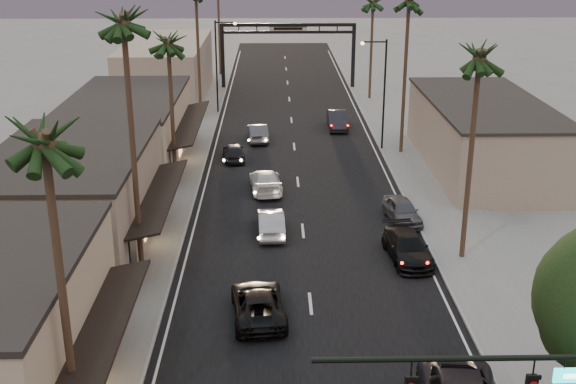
{
  "coord_description": "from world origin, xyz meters",
  "views": [
    {
      "loc": [
        -1.74,
        -11.93,
        17.0
      ],
      "look_at": [
        -0.9,
        28.0,
        2.5
      ],
      "focal_mm": 45.0,
      "sensor_mm": 36.0,
      "label": 1
    }
  ],
  "objects_px": {
    "streetlight_left": "(219,59)",
    "palm_la": "(43,129)",
    "curbside_black": "(407,247)",
    "palm_lb": "(123,15)",
    "palm_lc": "(168,37)",
    "oncoming_pickup": "(258,303)",
    "arch": "(288,39)",
    "oncoming_silver": "(271,223)",
    "palm_ra": "(480,49)",
    "streetlight_right": "(381,86)"
  },
  "relations": [
    {
      "from": "curbside_black",
      "to": "oncoming_silver",
      "type": "bearing_deg",
      "value": 148.05
    },
    {
      "from": "oncoming_silver",
      "to": "palm_ra",
      "type": "bearing_deg",
      "value": 158.55
    },
    {
      "from": "arch",
      "to": "oncoming_silver",
      "type": "xyz_separation_m",
      "value": [
        -1.9,
        -42.37,
        -4.82
      ]
    },
    {
      "from": "curbside_black",
      "to": "palm_la",
      "type": "bearing_deg",
      "value": -138.8
    },
    {
      "from": "arch",
      "to": "palm_lc",
      "type": "relative_size",
      "value": 1.25
    },
    {
      "from": "palm_lb",
      "to": "palm_ra",
      "type": "relative_size",
      "value": 1.15
    },
    {
      "from": "palm_la",
      "to": "oncoming_pickup",
      "type": "height_order",
      "value": "palm_la"
    },
    {
      "from": "palm_la",
      "to": "curbside_black",
      "type": "bearing_deg",
      "value": 46.5
    },
    {
      "from": "streetlight_right",
      "to": "palm_lc",
      "type": "relative_size",
      "value": 0.74
    },
    {
      "from": "streetlight_right",
      "to": "streetlight_left",
      "type": "xyz_separation_m",
      "value": [
        -13.84,
        13.0,
        0.0
      ]
    },
    {
      "from": "streetlight_left",
      "to": "oncoming_silver",
      "type": "distance_m",
      "value": 31.13
    },
    {
      "from": "palm_ra",
      "to": "palm_la",
      "type": "bearing_deg",
      "value": -138.91
    },
    {
      "from": "palm_la",
      "to": "palm_lc",
      "type": "distance_m",
      "value": 27.02
    },
    {
      "from": "palm_la",
      "to": "palm_lc",
      "type": "relative_size",
      "value": 1.08
    },
    {
      "from": "oncoming_pickup",
      "to": "palm_lb",
      "type": "bearing_deg",
      "value": -40.47
    },
    {
      "from": "streetlight_right",
      "to": "streetlight_left",
      "type": "distance_m",
      "value": 18.99
    },
    {
      "from": "arch",
      "to": "palm_lb",
      "type": "bearing_deg",
      "value": -100.16
    },
    {
      "from": "streetlight_right",
      "to": "palm_ra",
      "type": "relative_size",
      "value": 0.68
    },
    {
      "from": "arch",
      "to": "oncoming_silver",
      "type": "height_order",
      "value": "arch"
    },
    {
      "from": "palm_lb",
      "to": "oncoming_silver",
      "type": "bearing_deg",
      "value": 40.05
    },
    {
      "from": "palm_lc",
      "to": "oncoming_pickup",
      "type": "bearing_deg",
      "value": -71.49
    },
    {
      "from": "palm_ra",
      "to": "curbside_black",
      "type": "xyz_separation_m",
      "value": [
        -3.06,
        -0.1,
        -10.72
      ]
    },
    {
      "from": "streetlight_right",
      "to": "oncoming_silver",
      "type": "distance_m",
      "value": 20.02
    },
    {
      "from": "palm_lc",
      "to": "palm_ra",
      "type": "xyz_separation_m",
      "value": [
        17.2,
        -12.0,
        0.97
      ]
    },
    {
      "from": "streetlight_left",
      "to": "oncoming_silver",
      "type": "bearing_deg",
      "value": -80.62
    },
    {
      "from": "palm_lc",
      "to": "oncoming_silver",
      "type": "distance_m",
      "value": 14.5
    },
    {
      "from": "palm_ra",
      "to": "palm_lc",
      "type": "bearing_deg",
      "value": 145.1
    },
    {
      "from": "streetlight_right",
      "to": "palm_ra",
      "type": "height_order",
      "value": "palm_ra"
    },
    {
      "from": "streetlight_left",
      "to": "palm_la",
      "type": "height_order",
      "value": "palm_la"
    },
    {
      "from": "palm_la",
      "to": "oncoming_pickup",
      "type": "distance_m",
      "value": 15.16
    },
    {
      "from": "palm_lb",
      "to": "oncoming_pickup",
      "type": "xyz_separation_m",
      "value": [
        6.1,
        -4.21,
        -12.68
      ]
    },
    {
      "from": "streetlight_right",
      "to": "oncoming_pickup",
      "type": "distance_m",
      "value": 29.17
    },
    {
      "from": "palm_lc",
      "to": "curbside_black",
      "type": "xyz_separation_m",
      "value": [
        14.14,
        -12.1,
        -9.75
      ]
    },
    {
      "from": "arch",
      "to": "streetlight_right",
      "type": "height_order",
      "value": "streetlight_right"
    },
    {
      "from": "oncoming_silver",
      "to": "oncoming_pickup",
      "type": "bearing_deg",
      "value": 84.14
    },
    {
      "from": "palm_lc",
      "to": "palm_ra",
      "type": "relative_size",
      "value": 0.92
    },
    {
      "from": "streetlight_right",
      "to": "oncoming_pickup",
      "type": "relative_size",
      "value": 1.77
    },
    {
      "from": "streetlight_left",
      "to": "palm_lb",
      "type": "bearing_deg",
      "value": -92.67
    },
    {
      "from": "palm_ra",
      "to": "streetlight_left",
      "type": "bearing_deg",
      "value": 114.54
    },
    {
      "from": "arch",
      "to": "curbside_black",
      "type": "height_order",
      "value": "arch"
    },
    {
      "from": "arch",
      "to": "streetlight_left",
      "type": "relative_size",
      "value": 1.69
    },
    {
      "from": "palm_la",
      "to": "palm_lc",
      "type": "xyz_separation_m",
      "value": [
        -0.0,
        27.0,
        -0.97
      ]
    },
    {
      "from": "palm_lc",
      "to": "curbside_black",
      "type": "relative_size",
      "value": 2.45
    },
    {
      "from": "palm_lb",
      "to": "palm_lc",
      "type": "relative_size",
      "value": 1.25
    },
    {
      "from": "streetlight_left",
      "to": "curbside_black",
      "type": "xyz_separation_m",
      "value": [
        12.46,
        -34.1,
        -4.61
      ]
    },
    {
      "from": "palm_ra",
      "to": "streetlight_right",
      "type": "bearing_deg",
      "value": 94.57
    },
    {
      "from": "streetlight_left",
      "to": "oncoming_pickup",
      "type": "xyz_separation_m",
      "value": [
        4.42,
        -40.21,
        -4.62
      ]
    },
    {
      "from": "arch",
      "to": "palm_ra",
      "type": "distance_m",
      "value": 47.17
    },
    {
      "from": "streetlight_left",
      "to": "oncoming_silver",
      "type": "xyz_separation_m",
      "value": [
        5.02,
        -30.37,
        -4.62
      ]
    },
    {
      "from": "oncoming_pickup",
      "to": "oncoming_silver",
      "type": "xyz_separation_m",
      "value": [
        0.6,
        9.84,
        0.0
      ]
    }
  ]
}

